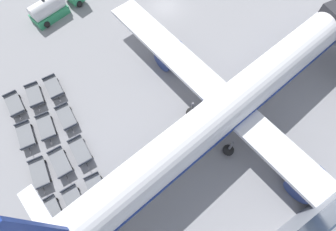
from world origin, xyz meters
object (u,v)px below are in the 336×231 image
baggage_dolly_row_mid_a_col_b (46,127)px  baggage_dolly_row_mid_a_col_d (75,202)px  airplane (240,97)px  baggage_dolly_row_mid_a_col_c (60,163)px  baggage_dolly_row_near_col_d (53,213)px  baggage_dolly_row_near_col_b (26,136)px  baggage_dolly_row_mid_a_col_a (35,95)px  baggage_dolly_row_mid_b_col_b (66,117)px  baggage_dolly_row_mid_b_col_d (97,190)px  baggage_dolly_row_near_col_c (39,173)px  fuel_tanker_primary (54,6)px  baggage_dolly_row_mid_b_col_c (80,151)px  baggage_dolly_row_near_col_a (15,105)px  baggage_dolly_row_mid_b_col_a (54,87)px

baggage_dolly_row_mid_a_col_b → baggage_dolly_row_mid_a_col_d: size_ratio=1.01×
airplane → baggage_dolly_row_mid_a_col_d: airplane is taller
baggage_dolly_row_mid_a_col_b → baggage_dolly_row_mid_a_col_c: same height
baggage_dolly_row_near_col_d → baggage_dolly_row_mid_a_col_d: 2.13m
baggage_dolly_row_near_col_b → baggage_dolly_row_mid_a_col_b: 2.20m
baggage_dolly_row_near_col_b → baggage_dolly_row_mid_a_col_a: bearing=148.5°
baggage_dolly_row_near_col_d → baggage_dolly_row_mid_a_col_b: same height
baggage_dolly_row_mid_b_col_b → baggage_dolly_row_mid_a_col_d: bearing=-18.7°
baggage_dolly_row_mid_b_col_d → baggage_dolly_row_mid_a_col_c: bearing=-157.0°
airplane → baggage_dolly_row_mid_a_col_b: (-9.62, -18.13, -3.08)m
baggage_dolly_row_mid_a_col_b → baggage_dolly_row_mid_b_col_d: bearing=10.3°
baggage_dolly_row_near_col_c → baggage_dolly_row_mid_a_col_a: size_ratio=1.00×
baggage_dolly_row_near_col_d → baggage_dolly_row_mid_b_col_d: (0.32, 4.42, 0.00)m
fuel_tanker_primary → baggage_dolly_row_mid_b_col_c: 21.28m
baggage_dolly_row_mid_b_col_d → baggage_dolly_row_near_col_d: bearing=-94.1°
baggage_dolly_row_near_col_b → baggage_dolly_row_near_col_c: 4.67m
fuel_tanker_primary → baggage_dolly_row_near_col_a: bearing=-40.6°
baggage_dolly_row_near_col_a → baggage_dolly_row_near_col_d: bearing=-3.7°
baggage_dolly_row_mid_a_col_d → baggage_dolly_row_mid_b_col_a: bearing=166.0°
baggage_dolly_row_mid_a_col_d → baggage_dolly_row_near_col_b: bearing=-170.5°
baggage_dolly_row_near_col_b → baggage_dolly_row_mid_a_col_d: (9.17, 1.53, 0.00)m
baggage_dolly_row_near_col_a → baggage_dolly_row_near_col_b: bearing=-3.5°
baggage_dolly_row_near_col_a → baggage_dolly_row_mid_b_col_d: 14.06m
baggage_dolly_row_near_col_c → baggage_dolly_row_mid_a_col_a: 9.33m
baggage_dolly_row_near_col_a → baggage_dolly_row_near_col_d: (13.28, -0.86, 0.00)m
baggage_dolly_row_mid_b_col_b → baggage_dolly_row_mid_b_col_c: same height
baggage_dolly_row_mid_a_col_c → baggage_dolly_row_mid_a_col_d: 4.39m
baggage_dolly_row_near_col_a → baggage_dolly_row_mid_a_col_d: same height
baggage_dolly_row_mid_a_col_c → baggage_dolly_row_mid_a_col_b: bearing=176.7°
baggage_dolly_row_mid_a_col_d → baggage_dolly_row_mid_b_col_d: 2.30m
fuel_tanker_primary → baggage_dolly_row_near_col_d: 26.82m
fuel_tanker_primary → baggage_dolly_row_mid_b_col_b: (16.03, -5.48, -0.73)m
baggage_dolly_row_near_col_b → baggage_dolly_row_mid_a_col_c: same height
fuel_tanker_primary → baggage_dolly_row_mid_a_col_c: fuel_tanker_primary is taller
airplane → baggage_dolly_row_near_col_c: airplane is taller
airplane → fuel_tanker_primary: airplane is taller
baggage_dolly_row_near_col_c → baggage_dolly_row_mid_b_col_c: size_ratio=1.01×
airplane → baggage_dolly_row_mid_a_col_d: (-0.71, -18.79, -3.08)m
baggage_dolly_row_mid_b_col_c → baggage_dolly_row_mid_b_col_b: bearing=175.1°
baggage_dolly_row_mid_b_col_c → baggage_dolly_row_mid_b_col_a: bearing=175.5°
baggage_dolly_row_mid_a_col_c → baggage_dolly_row_mid_b_col_b: (-4.45, 2.59, 0.00)m
baggage_dolly_row_mid_b_col_c → fuel_tanker_primary: bearing=164.0°
baggage_dolly_row_mid_a_col_b → baggage_dolly_row_mid_b_col_d: same height
baggage_dolly_row_mid_b_col_d → baggage_dolly_row_mid_b_col_c: bearing=176.0°
fuel_tanker_primary → baggage_dolly_row_mid_b_col_d: bearing=-13.9°
baggage_dolly_row_near_col_d → baggage_dolly_row_mid_a_col_a: same height
fuel_tanker_primary → baggage_dolly_row_near_col_a: fuel_tanker_primary is taller
baggage_dolly_row_near_col_c → baggage_dolly_row_mid_b_col_c: 4.40m
baggage_dolly_row_mid_a_col_a → baggage_dolly_row_mid_a_col_d: (13.39, -1.06, 0.00)m
baggage_dolly_row_mid_a_col_b → airplane: bearing=62.0°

